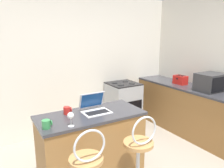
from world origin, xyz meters
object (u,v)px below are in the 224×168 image
Objects in this scene: toaster at (180,80)px; mug_red at (67,110)px; microwave at (210,82)px; wine_glass_short at (71,116)px; mug_green at (46,124)px; laptop at (95,107)px; bar_stool_far at (139,160)px; stove_range at (123,105)px.

mug_red is at bearing -169.65° from toaster.
microwave is 2.96× the size of wine_glass_short.
toaster is at bearing 14.86° from mug_green.
laptop is at bearing -14.31° from mug_red.
bar_stool_far is 0.83m from laptop.
mug_red is 0.95× the size of mug_green.
laptop is 2.18× the size of wine_glass_short.
laptop is at bearing -165.89° from toaster.
bar_stool_far is 3.06× the size of laptop.
microwave reaches higher than toaster.
stove_range is at bearing 127.17° from microwave.
toaster is 2.68m from wine_glass_short.
microwave is 2.59m from wine_glass_short.
microwave is 4.69× the size of mug_red.
stove_range is 2.37m from mug_green.
toaster is at bearing -34.19° from stove_range.
microwave is at bearing -2.61° from laptop.
bar_stool_far is at bearing -51.79° from mug_red.
mug_green is at bearing 154.15° from bar_stool_far.
wine_glass_short is at bearing -162.17° from toaster.
laptop is 0.37× the size of stove_range.
laptop is 0.69m from mug_green.
microwave is 1.70m from stove_range.
mug_green is (-2.79, -0.74, -0.04)m from toaster.
mug_green is (-2.82, -0.11, -0.11)m from microwave.
wine_glass_short is 0.39m from mug_red.
mug_red is (-1.54, -1.08, 0.51)m from stove_range.
microwave is (2.16, -0.10, 0.09)m from laptop.
wine_glass_short is at bearing 151.65° from bar_stool_far.
toaster is 2.89m from mug_green.
bar_stool_far is 2.25× the size of microwave.
laptop reaches higher than bar_stool_far.
laptop is 2.17m from microwave.
microwave reaches higher than stove_range.
toaster is at bearing 92.99° from microwave.
bar_stool_far is 1.13× the size of stove_range.
microwave is (1.93, 0.54, 0.58)m from bar_stool_far.
microwave reaches higher than bar_stool_far.
mug_red is (0.09, 0.37, -0.07)m from wine_glass_short.
microwave is at bearing -52.83° from stove_range.
mug_red is at bearing 76.98° from wine_glass_short.
toaster is at bearing 17.83° from wine_glass_short.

